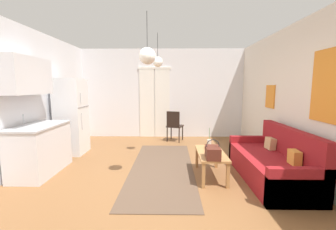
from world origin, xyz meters
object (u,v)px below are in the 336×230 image
Objects in this scene: couch at (274,164)px; bamboo_vase at (209,144)px; handbag at (213,152)px; accent_chair at (174,124)px; refrigerator at (72,117)px; coffee_table at (211,156)px; pendant_lamp_far at (158,62)px; pendant_lamp_near at (147,56)px.

couch is 4.87× the size of bamboo_vase.
accent_chair reaches higher than handbag.
refrigerator is (-3.01, 1.67, 0.34)m from handbag.
coffee_table is at bearing -90.01° from bamboo_vase.
refrigerator is 2.72m from accent_chair.
bamboo_vase reaches higher than coffee_table.
pendant_lamp_far is (-0.38, -1.37, 1.62)m from accent_chair.
couch is 1.14m from handbag.
couch is 2.78m from pendant_lamp_near.
bamboo_vase is 0.49× the size of pendant_lamp_near.
accent_chair is 1.11× the size of pendant_lamp_near.
refrigerator is at bearing 159.45° from bamboo_vase.
pendant_lamp_far is at bearing 131.63° from coffee_table.
accent_chair is (-0.58, 2.82, -0.05)m from handbag.
accent_chair is at bearing 101.61° from handbag.
pendant_lamp_far is (-0.99, 0.92, 1.58)m from bamboo_vase.
handbag is 0.38× the size of accent_chair.
pendant_lamp_near is at bearing 99.87° from accent_chair.
couch is at bearing -15.79° from bamboo_vase.
coffee_table is 2.29m from pendant_lamp_far.
accent_chair is at bearing 122.80° from couch.
refrigerator is 1.99× the size of accent_chair.
refrigerator is at bearing 160.65° from couch.
pendant_lamp_near reaches higher than coffee_table.
couch is 1.07m from coffee_table.
pendant_lamp_near is (-1.07, -0.44, 1.52)m from bamboo_vase.
couch is 2.64× the size of pendant_lamp_far.
coffee_table is 0.55× the size of refrigerator.
refrigerator reaches higher than coffee_table.
handbag is 2.88m from accent_chair.
pendant_lamp_far reaches higher than handbag.
coffee_table is at bearing 12.79° from pendant_lamp_near.
pendant_lamp_far is at bearing 86.85° from pendant_lamp_near.
bamboo_vase is at bearing 124.35° from accent_chair.
accent_chair is 3.18m from pendant_lamp_near.
handbag is 2.34m from pendant_lamp_far.
pendant_lamp_near reaches higher than refrigerator.
coffee_table is 0.37m from handbag.
bamboo_vase is 0.22× the size of refrigerator.
refrigerator is at bearing 44.61° from accent_chair.
refrigerator is (-3.05, 1.34, 0.50)m from coffee_table.
coffee_table is 0.25m from bamboo_vase.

